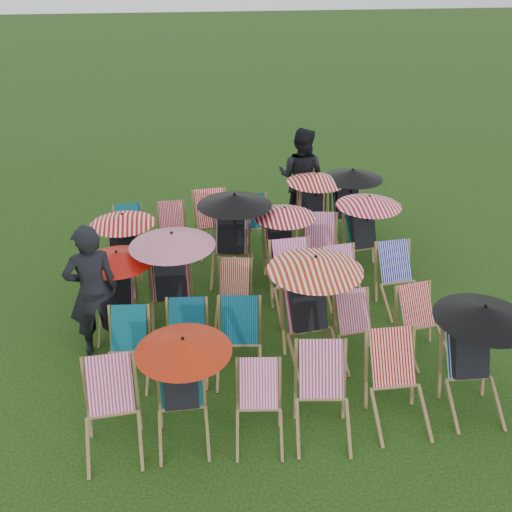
{
  "coord_description": "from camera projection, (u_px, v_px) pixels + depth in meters",
  "views": [
    {
      "loc": [
        -1.16,
        -6.95,
        4.81
      ],
      "look_at": [
        -0.05,
        0.29,
        0.9
      ],
      "focal_mm": 40.0,
      "sensor_mm": 36.0,
      "label": 1
    }
  ],
  "objects": [
    {
      "name": "ground",
      "position": [
        262.0,
        318.0,
        8.48
      ],
      "size": [
        100.0,
        100.0,
        0.0
      ],
      "primitive_type": "plane",
      "color": "black",
      "rests_on": "ground"
    },
    {
      "name": "deckchair_0",
      "position": [
        111.0,
        413.0,
        6.08
      ],
      "size": [
        0.66,
        0.89,
        0.93
      ],
      "rotation": [
        0.0,
        0.0,
        0.05
      ],
      "color": "olive",
      "rests_on": "ground"
    },
    {
      "name": "deckchair_1",
      "position": [
        182.0,
        388.0,
        6.16
      ],
      "size": [
        1.04,
        1.08,
        1.23
      ],
      "rotation": [
        0.0,
        0.0,
        -0.02
      ],
      "color": "olive",
      "rests_on": "ground"
    },
    {
      "name": "deckchair_2",
      "position": [
        259.0,
        408.0,
        6.22
      ],
      "size": [
        0.64,
        0.82,
        0.82
      ],
      "rotation": [
        0.0,
        0.0,
        -0.13
      ],
      "color": "olive",
      "rests_on": "ground"
    },
    {
      "name": "deckchair_3",
      "position": [
        323.0,
        397.0,
        6.28
      ],
      "size": [
        0.75,
        0.96,
        0.95
      ],
      "rotation": [
        0.0,
        0.0,
        -0.15
      ],
      "color": "olive",
      "rests_on": "ground"
    },
    {
      "name": "deckchair_4",
      "position": [
        399.0,
        385.0,
        6.45
      ],
      "size": [
        0.66,
        0.91,
        0.97
      ],
      "rotation": [
        0.0,
        0.0,
        -0.02
      ],
      "color": "olive",
      "rests_on": "ground"
    },
    {
      "name": "deckchair_5",
      "position": [
        476.0,
        357.0,
        6.56
      ],
      "size": [
        1.11,
        1.17,
        1.32
      ],
      "rotation": [
        0.0,
        0.0,
        -0.06
      ],
      "color": "olive",
      "rests_on": "ground"
    },
    {
      "name": "deckchair_6",
      "position": [
        127.0,
        350.0,
        7.12
      ],
      "size": [
        0.64,
        0.83,
        0.85
      ],
      "rotation": [
        0.0,
        0.0,
        -0.1
      ],
      "color": "olive",
      "rests_on": "ground"
    },
    {
      "name": "deckchair_7",
      "position": [
        186.0,
        343.0,
        7.22
      ],
      "size": [
        0.67,
        0.86,
        0.88
      ],
      "rotation": [
        0.0,
        0.0,
        -0.11
      ],
      "color": "olive",
      "rests_on": "ground"
    },
    {
      "name": "deckchair_8",
      "position": [
        239.0,
        343.0,
        7.19
      ],
      "size": [
        0.72,
        0.91,
        0.91
      ],
      "rotation": [
        0.0,
        0.0,
        -0.15
      ],
      "color": "olive",
      "rests_on": "ground"
    },
    {
      "name": "deckchair_9",
      "position": [
        313.0,
        308.0,
        7.32
      ],
      "size": [
        1.23,
        1.31,
        1.46
      ],
      "rotation": [
        0.0,
        0.0,
        0.12
      ],
      "color": "olive",
      "rests_on": "ground"
    },
    {
      "name": "deckchair_10",
      "position": [
        358.0,
        331.0,
        7.48
      ],
      "size": [
        0.61,
        0.81,
        0.84
      ],
      "rotation": [
        0.0,
        0.0,
        0.08
      ],
      "color": "olive",
      "rests_on": "ground"
    },
    {
      "name": "deckchair_11",
      "position": [
        424.0,
        325.0,
        7.57
      ],
      "size": [
        0.68,
        0.87,
        0.87
      ],
      "rotation": [
        0.0,
        0.0,
        0.14
      ],
      "color": "olive",
      "rests_on": "ground"
    },
    {
      "name": "deckchair_12",
      "position": [
        117.0,
        291.0,
        7.95
      ],
      "size": [
        1.01,
        1.06,
        1.2
      ],
      "rotation": [
        0.0,
        0.0,
        -0.06
      ],
      "color": "olive",
      "rests_on": "ground"
    },
    {
      "name": "deckchair_13",
      "position": [
        172.0,
        280.0,
        8.0
      ],
      "size": [
        1.2,
        1.24,
        1.42
      ],
      "rotation": [
        0.0,
        0.0,
        0.02
      ],
      "color": "olive",
      "rests_on": "ground"
    },
    {
      "name": "deckchair_14",
      "position": [
        234.0,
        294.0,
        8.31
      ],
      "size": [
        0.69,
        0.85,
        0.82
      ],
      "rotation": [
        0.0,
        0.0,
        -0.21
      ],
      "color": "olive",
      "rests_on": "ground"
    },
    {
      "name": "deckchair_15",
      "position": [
        296.0,
        283.0,
        8.38
      ],
      "size": [
        0.73,
        0.98,
        1.03
      ],
      "rotation": [
        0.0,
        0.0,
        0.05
      ],
      "color": "olive",
      "rests_on": "ground"
    },
    {
      "name": "deckchair_16",
      "position": [
        345.0,
        283.0,
        8.49
      ],
      "size": [
        0.66,
        0.88,
        0.9
      ],
      "rotation": [
        0.0,
        0.0,
        0.08
      ],
      "color": "olive",
      "rests_on": "ground"
    },
    {
      "name": "deckchair_17",
      "position": [
        401.0,
        280.0,
        8.57
      ],
      "size": [
        0.66,
        0.89,
        0.93
      ],
      "rotation": [
        0.0,
        0.0,
        0.06
      ],
      "color": "olive",
      "rests_on": "ground"
    },
    {
      "name": "deckchair_18",
      "position": [
        122.0,
        249.0,
        9.06
      ],
      "size": [
        1.02,
        1.08,
        1.21
      ],
      "rotation": [
        0.0,
        0.0,
        -0.17
      ],
      "color": "olive",
      "rests_on": "ground"
    },
    {
      "name": "deckchair_19",
      "position": [
        175.0,
        261.0,
        9.19
      ],
      "size": [
        0.55,
        0.76,
        0.82
      ],
      "rotation": [
        0.0,
        0.0,
        -0.01
      ],
      "color": "olive",
      "rests_on": "ground"
    },
    {
      "name": "deckchair_20",
      "position": [
        232.0,
        235.0,
        9.25
      ],
      "size": [
        1.2,
        1.28,
        1.43
      ],
      "rotation": [
        0.0,
        0.0,
        -0.18
      ],
      "color": "olive",
      "rests_on": "ground"
    },
    {
      "name": "deckchair_21",
      "position": [
        283.0,
        242.0,
        9.28
      ],
      "size": [
        1.02,
        1.07,
        1.21
      ],
      "rotation": [
        0.0,
        0.0,
        0.06
      ],
      "color": "olive",
      "rests_on": "ground"
    },
    {
      "name": "deckchair_22",
      "position": [
        320.0,
        249.0,
        9.4
      ],
      "size": [
        0.79,
        0.99,
        0.97
      ],
      "rotation": [
        0.0,
        0.0,
        -0.18
      ],
      "color": "olive",
      "rests_on": "ground"
    },
    {
      "name": "deckchair_23",
      "position": [
        367.0,
        232.0,
        9.52
      ],
      "size": [
        1.08,
        1.16,
        1.28
      ],
      "rotation": [
        0.0,
        0.0,
        0.15
      ],
      "color": "olive",
      "rests_on": "ground"
    },
    {
      "name": "deckchair_24",
      "position": [
        130.0,
        234.0,
        10.06
      ],
      "size": [
        0.63,
        0.82,
        0.84
      ],
      "rotation": [
        0.0,
        0.0,
        0.09
      ],
      "color": "olive",
      "rests_on": "ground"
    },
    {
      "name": "deckchair_25",
      "position": [
        172.0,
        230.0,
        10.21
      ],
      "size": [
        0.56,
        0.78,
        0.83
      ],
      "rotation": [
        0.0,
        0.0,
        0.01
      ],
      "color": "olive",
      "rests_on": "ground"
    },
    {
      "name": "deckchair_26",
      "position": [
        214.0,
        224.0,
        10.22
      ],
      "size": [
        0.74,
        0.98,
        1.01
      ],
      "rotation": [
        0.0,
        0.0,
        0.07
      ],
      "color": "olive",
      "rests_on": "ground"
    },
    {
      "name": "deckchair_27",
      "position": [
        259.0,
        225.0,
        10.3
      ],
      "size": [
        0.74,
        0.93,
        0.9
      ],
      "rotation": [
        0.0,
        0.0,
        0.19
      ],
      "color": "olive",
      "rests_on": "ground"
    },
    {
      "name": "deckchair_28",
      "position": [
        313.0,
        207.0,
        10.48
      ],
      "size": [
        1.09,
        1.16,
        1.29
      ],
      "rotation": [
        0.0,
        0.0,
        -0.2
      ],
      "color": "olive",
      "rests_on": "ground"
    },
    {
      "name": "deckchair_29",
      "position": [
        350.0,
        203.0,
        10.56
      ],
      "size": [
        1.11,
        1.16,
        1.32
      ],
      "rotation": [
        0.0,
        0.0,
        -0.02
      ],
      "color": "olive",
      "rests_on": "ground"
    },
    {
      "name": "person_left",
      "position": [
        93.0,
        291.0,
        7.37
      ],
      "size": [
        0.77,
        0.6,
        1.87
      ],
      "primitive_type": "imported",
      "rotation": [
        0.0,
        0.0,
        3.38
      ],
      "color": "black",
      "rests_on": "ground"
    },
    {
      "name": "person_rear",
      "position": [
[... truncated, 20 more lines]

